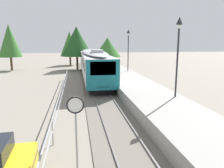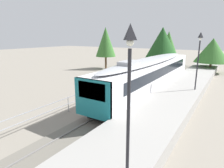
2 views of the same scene
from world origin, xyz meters
name	(u,v)px [view 2 (image 2 of 2)]	position (x,y,z in m)	size (l,w,h in m)	color
ground_plane	(80,109)	(-3.00, 22.00, 0.00)	(160.00, 160.00, 0.00)	gray
track_rails	(110,116)	(0.00, 22.00, 0.03)	(3.20, 60.00, 0.14)	#6B665B
commuter_train	(150,72)	(0.00, 29.93, 2.15)	(2.82, 20.39, 3.74)	silver
station_platform	(151,121)	(3.25, 22.00, 0.45)	(3.90, 60.00, 0.90)	#999691
platform_lamp_mid_platform	(129,76)	(4.55, 16.09, 4.62)	(0.34, 0.34, 5.35)	#232328
platform_lamp_far_end	(199,50)	(4.55, 29.99, 4.62)	(0.34, 0.34, 5.35)	#232328
tree_behind_carpark	(162,44)	(-1.99, 39.49, 4.78)	(5.25, 5.25, 7.22)	brown
tree_behind_station_far	(106,42)	(-12.78, 40.33, 4.87)	(3.70, 3.70, 7.51)	brown
tree_distant_left	(168,45)	(-3.36, 47.40, 4.33)	(3.88, 3.88, 6.80)	brown
tree_distant_centre	(212,50)	(4.23, 46.38, 3.64)	(5.49, 5.49, 5.60)	brown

